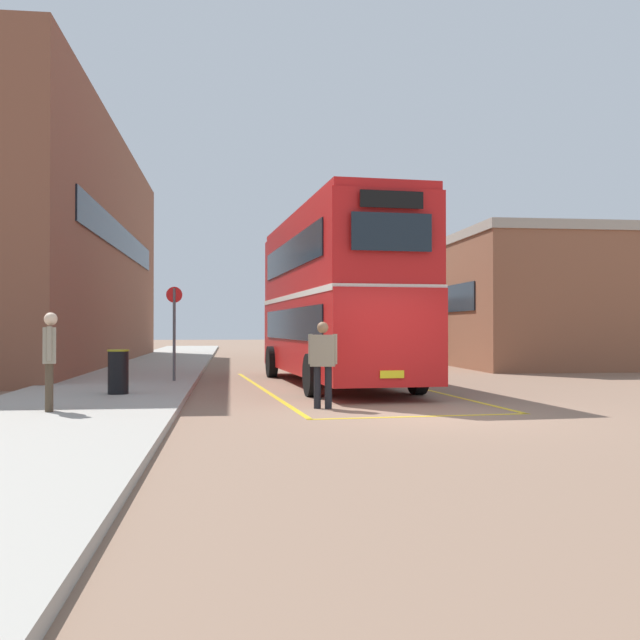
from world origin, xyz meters
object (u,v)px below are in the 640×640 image
double_decker_bus (334,295)px  pedestrian_waiting_near (49,354)px  pedestrian_boarding (323,358)px  bus_stop_sign (174,324)px  litter_bin (118,372)px  single_deck_bus (358,327)px

double_decker_bus → pedestrian_waiting_near: size_ratio=6.33×
pedestrian_boarding → pedestrian_waiting_near: pedestrian_waiting_near is taller
double_decker_bus → pedestrian_boarding: 6.21m
pedestrian_waiting_near → bus_stop_sign: 7.36m
pedestrian_boarding → pedestrian_waiting_near: 5.08m
litter_bin → pedestrian_boarding: bearing=-26.9°
pedestrian_boarding → bus_stop_sign: bus_stop_sign is taller
pedestrian_boarding → pedestrian_waiting_near: (-4.96, -1.08, 0.15)m
pedestrian_boarding → double_decker_bus: bearing=79.8°
pedestrian_waiting_near → bus_stop_sign: size_ratio=0.67×
double_decker_bus → litter_bin: double_decker_bus is taller
pedestrian_waiting_near → double_decker_bus: bearing=49.3°
single_deck_bus → litter_bin: bearing=-114.1°
double_decker_bus → bus_stop_sign: double_decker_bus is taller
pedestrian_waiting_near → litter_bin: bearing=78.0°
double_decker_bus → pedestrian_waiting_near: bearing=-130.7°
litter_bin → pedestrian_waiting_near: bearing=-102.0°
double_decker_bus → pedestrian_boarding: (-1.07, -5.93, -1.52)m
single_deck_bus → bus_stop_sign: (-7.96, -15.92, 0.06)m
pedestrian_boarding → bus_stop_sign: size_ratio=0.66×
pedestrian_boarding → bus_stop_sign: (-3.36, 6.08, 0.70)m
double_decker_bus → pedestrian_boarding: bearing=-100.2°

